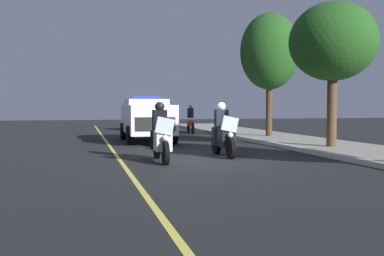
{
  "coord_description": "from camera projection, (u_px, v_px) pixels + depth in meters",
  "views": [
    {
      "loc": [
        12.58,
        -3.4,
        1.58
      ],
      "look_at": [
        -0.79,
        0.0,
        0.9
      ],
      "focal_mm": 40.93,
      "sensor_mm": 36.0,
      "label": 1
    }
  ],
  "objects": [
    {
      "name": "cyclist_background",
      "position": [
        191.0,
        119.0,
        25.34
      ],
      "size": [
        1.76,
        0.32,
        1.69
      ],
      "color": "black",
      "rests_on": "ground"
    },
    {
      "name": "sidewalk_strip",
      "position": [
        371.0,
        152.0,
        14.55
      ],
      "size": [
        48.0,
        3.6,
        0.1
      ],
      "primitive_type": "cube",
      "color": "gray",
      "rests_on": "ground"
    },
    {
      "name": "curb_strip",
      "position": [
        320.0,
        153.0,
        14.08
      ],
      "size": [
        48.0,
        0.24,
        0.15
      ],
      "primitive_type": "cube",
      "color": "#B7B5AD",
      "rests_on": "ground"
    },
    {
      "name": "police_motorcycle_lead_right",
      "position": [
        223.0,
        134.0,
        13.86
      ],
      "size": [
        2.14,
        0.56,
        1.72
      ],
      "color": "black",
      "rests_on": "ground"
    },
    {
      "name": "tree_far_back",
      "position": [
        270.0,
        52.0,
        21.87
      ],
      "size": [
        2.94,
        2.94,
        6.15
      ],
      "color": "#42301E",
      "rests_on": "sidewalk_strip"
    },
    {
      "name": "ground_plane",
      "position": [
        198.0,
        159.0,
        13.09
      ],
      "size": [
        80.0,
        80.0,
        0.0
      ],
      "primitive_type": "plane",
      "color": "black"
    },
    {
      "name": "tree_mid_block",
      "position": [
        333.0,
        42.0,
        16.08
      ],
      "size": [
        3.21,
        3.21,
        5.32
      ],
      "color": "#4C3823",
      "rests_on": "sidewalk_strip"
    },
    {
      "name": "lane_stripe_center",
      "position": [
        121.0,
        161.0,
        12.52
      ],
      "size": [
        48.0,
        0.12,
        0.01
      ],
      "primitive_type": "cube",
      "color": "#E0D14C",
      "rests_on": "ground"
    },
    {
      "name": "police_motorcycle_lead_left",
      "position": [
        161.0,
        137.0,
        12.54
      ],
      "size": [
        2.14,
        0.56,
        1.72
      ],
      "color": "black",
      "rests_on": "ground"
    },
    {
      "name": "police_suv",
      "position": [
        147.0,
        118.0,
        19.58
      ],
      "size": [
        4.93,
        2.12,
        2.05
      ],
      "color": "silver",
      "rests_on": "ground"
    }
  ]
}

